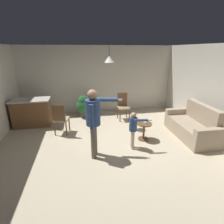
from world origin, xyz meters
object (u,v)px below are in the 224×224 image
at_px(spare_remote_on_table, 145,122).
at_px(potted_plant_corner, 84,105).
at_px(couch_floral, 193,126).
at_px(dining_chair_near_wall, 123,105).
at_px(person_adult, 94,117).
at_px(person_child, 133,126).
at_px(dining_chair_by_counter, 61,118).
at_px(side_table_by_couch, 144,129).
at_px(kitchen_counter, 32,113).

bearing_deg(spare_remote_on_table, potted_plant_corner, 128.50).
relative_size(couch_floral, dining_chair_near_wall, 1.82).
distance_m(person_adult, person_child, 1.14).
height_order(person_adult, person_child, person_adult).
height_order(potted_plant_corner, spare_remote_on_table, potted_plant_corner).
distance_m(couch_floral, dining_chair_by_counter, 4.05).
bearing_deg(spare_remote_on_table, person_adult, -157.57).
xyz_separation_m(couch_floral, spare_remote_on_table, (-1.50, 0.12, 0.21)).
relative_size(side_table_by_couch, dining_chair_near_wall, 0.52).
bearing_deg(side_table_by_couch, potted_plant_corner, 127.42).
height_order(side_table_by_couch, person_adult, person_adult).
bearing_deg(person_child, side_table_by_couch, 137.73).
relative_size(side_table_by_couch, potted_plant_corner, 0.60).
distance_m(dining_chair_near_wall, spare_remote_on_table, 1.69).
height_order(dining_chair_near_wall, spare_remote_on_table, dining_chair_near_wall).
bearing_deg(side_table_by_couch, couch_floral, -2.86).
height_order(person_adult, dining_chair_near_wall, person_adult).
xyz_separation_m(couch_floral, side_table_by_couch, (-1.53, 0.08, -0.00)).
bearing_deg(spare_remote_on_table, dining_chair_near_wall, 98.20).
relative_size(dining_chair_near_wall, potted_plant_corner, 1.16).
xyz_separation_m(side_table_by_couch, dining_chair_near_wall, (-0.21, 1.72, 0.22)).
height_order(couch_floral, person_child, person_child).
distance_m(person_adult, spare_remote_on_table, 1.73).
height_order(couch_floral, kitchen_counter, couch_floral).
bearing_deg(person_adult, kitchen_counter, -125.47).
relative_size(couch_floral, potted_plant_corner, 2.11).
bearing_deg(kitchen_counter, person_adult, -49.33).
distance_m(side_table_by_couch, person_adult, 1.76).
distance_m(couch_floral, spare_remote_on_table, 1.52).
relative_size(person_adult, potted_plant_corner, 1.96).
xyz_separation_m(dining_chair_by_counter, spare_remote_on_table, (2.45, -0.77, -0.01)).
distance_m(side_table_by_couch, spare_remote_on_table, 0.22).
bearing_deg(couch_floral, potted_plant_corner, 56.32).
bearing_deg(person_child, dining_chair_near_wall, 179.77).
xyz_separation_m(person_child, potted_plant_corner, (-1.22, 2.59, -0.16)).
bearing_deg(kitchen_counter, dining_chair_near_wall, 0.49).
xyz_separation_m(dining_chair_near_wall, spare_remote_on_table, (0.24, -1.68, -0.01)).
distance_m(person_adult, dining_chair_by_counter, 1.75).
height_order(couch_floral, potted_plant_corner, couch_floral).
bearing_deg(dining_chair_near_wall, couch_floral, 131.63).
distance_m(person_child, spare_remote_on_table, 0.67).
height_order(dining_chair_near_wall, potted_plant_corner, dining_chair_near_wall).
distance_m(dining_chair_by_counter, dining_chair_near_wall, 2.39).
height_order(kitchen_counter, dining_chair_near_wall, dining_chair_near_wall).
bearing_deg(potted_plant_corner, kitchen_counter, -164.27).
distance_m(couch_floral, side_table_by_couch, 1.53).
relative_size(person_adult, person_child, 1.66).
relative_size(couch_floral, person_adult, 1.07).
height_order(dining_chair_by_counter, dining_chair_near_wall, same).
bearing_deg(kitchen_counter, spare_remote_on_table, -25.30).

